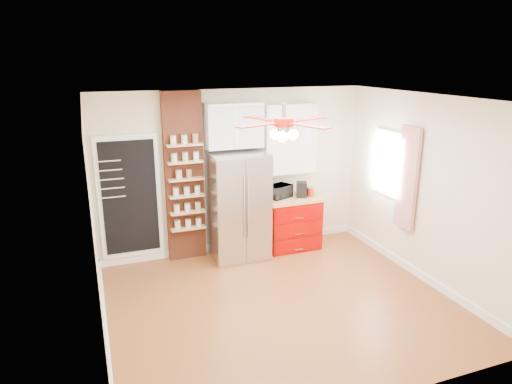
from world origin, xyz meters
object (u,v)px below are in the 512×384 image
object	(u,v)px
ceiling_fan	(284,123)
canister_left	(311,192)
fridge	(238,206)
red_cabinet	(291,222)
toaster_oven	(279,191)
coffee_maker	(301,189)
pantry_jar_oats	(179,175)

from	to	relation	value
ceiling_fan	canister_left	world-z (taller)	ceiling_fan
canister_left	fridge	bearing A→B (deg)	179.17
red_cabinet	toaster_oven	xyz separation A→B (m)	(-0.20, 0.07, 0.56)
toaster_oven	coffee_maker	world-z (taller)	coffee_maker
red_cabinet	ceiling_fan	world-z (taller)	ceiling_fan
red_cabinet	ceiling_fan	bearing A→B (deg)	-118.71
red_cabinet	coffee_maker	xyz separation A→B (m)	(0.16, -0.02, 0.58)
red_cabinet	coffee_maker	bearing A→B (deg)	-8.21
ceiling_fan	toaster_oven	distance (m)	2.36
fridge	coffee_maker	bearing A→B (deg)	1.34
toaster_oven	canister_left	bearing A→B (deg)	-37.19
red_cabinet	ceiling_fan	size ratio (longest dim) A/B	0.67
ceiling_fan	fridge	bearing A→B (deg)	91.76
fridge	toaster_oven	size ratio (longest dim) A/B	4.41
coffee_maker	canister_left	bearing A→B (deg)	4.14
red_cabinet	canister_left	xyz separation A→B (m)	(0.32, -0.07, 0.52)
coffee_maker	pantry_jar_oats	distance (m)	2.09
red_cabinet	pantry_jar_oats	distance (m)	2.13
toaster_oven	pantry_jar_oats	bearing A→B (deg)	156.88
red_cabinet	fridge	bearing A→B (deg)	-177.05
coffee_maker	pantry_jar_oats	bearing A→B (deg)	-162.81
toaster_oven	canister_left	distance (m)	0.54
coffee_maker	ceiling_fan	bearing A→B (deg)	-103.22
fridge	pantry_jar_oats	distance (m)	1.08
ceiling_fan	coffee_maker	distance (m)	2.42
toaster_oven	pantry_jar_oats	distance (m)	1.74
fridge	toaster_oven	bearing A→B (deg)	8.60
pantry_jar_oats	red_cabinet	bearing A→B (deg)	-2.29
coffee_maker	red_cabinet	bearing A→B (deg)	-168.25
fridge	ceiling_fan	xyz separation A→B (m)	(0.05, -1.63, 1.55)
coffee_maker	pantry_jar_oats	size ratio (longest dim) A/B	1.88
toaster_oven	fridge	bearing A→B (deg)	165.80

